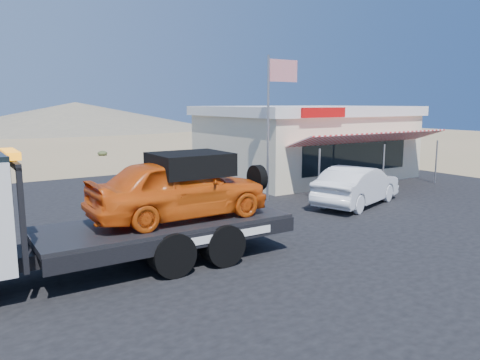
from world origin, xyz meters
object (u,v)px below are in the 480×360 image
at_px(white_sedan, 357,186).
at_px(jerky_store, 304,141).
at_px(tow_truck, 97,207).
at_px(flagpole, 273,111).

relative_size(white_sedan, jerky_store, 0.46).
relative_size(tow_truck, jerky_store, 0.89).
distance_m(white_sedan, flagpole, 4.60).
bearing_deg(white_sedan, jerky_store, -43.16).
xyz_separation_m(jerky_store, flagpole, (-5.57, -4.47, 1.77)).
height_order(white_sedan, flagpole, flagpole).
bearing_deg(white_sedan, tow_truck, 82.09).
relative_size(white_sedan, flagpole, 0.80).
height_order(tow_truck, jerky_store, jerky_store).
height_order(jerky_store, flagpole, flagpole).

